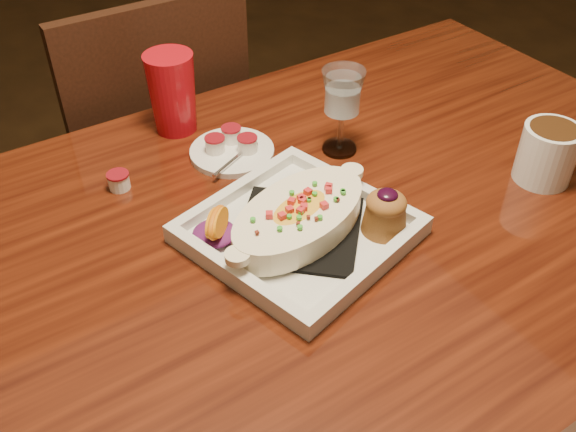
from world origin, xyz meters
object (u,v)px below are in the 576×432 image
red_tumbler (172,93)px  saucer (232,149)px  chair_far (153,159)px  plate (305,222)px  table (298,271)px  goblet (343,97)px  coffee_mug (549,151)px

red_tumbler → saucer: bearing=-71.4°
chair_far → plate: (-0.01, -0.65, 0.27)m
table → red_tumbler: size_ratio=10.18×
plate → chair_far: bearing=74.5°
plate → goblet: (0.18, 0.16, 0.08)m
table → coffee_mug: 0.45m
table → plate: (-0.01, -0.03, 0.13)m
table → goblet: 0.30m
saucer → red_tumbler: (-0.04, 0.13, 0.06)m
chair_far → plate: chair_far is taller
coffee_mug → saucer: 0.53m
coffee_mug → red_tumbler: (-0.45, 0.47, 0.02)m
chair_far → coffee_mug: (0.41, -0.75, 0.30)m
table → plate: size_ratio=4.34×
plate → saucer: size_ratio=2.34×
goblet → red_tumbler: (-0.21, 0.22, -0.03)m
coffee_mug → goblet: (-0.24, 0.25, 0.05)m
plate → saucer: 0.25m
chair_far → saucer: (0.01, -0.40, 0.25)m
table → red_tumbler: 0.40m
plate → red_tumbler: 0.39m
plate → goblet: bearing=26.3°
red_tumbler → plate: bearing=-85.7°
table → coffee_mug: coffee_mug is taller
plate → red_tumbler: bearing=79.4°
table → plate: 0.13m
coffee_mug → saucer: coffee_mug is taller
goblet → saucer: (-0.17, 0.09, -0.10)m
chair_far → saucer: chair_far is taller
chair_far → goblet: 0.63m
goblet → chair_far: bearing=109.5°
goblet → table: bearing=-142.6°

